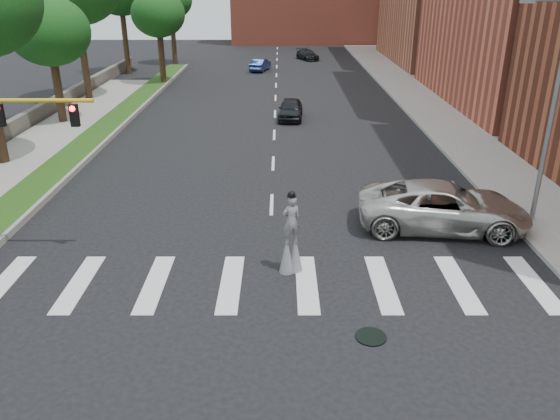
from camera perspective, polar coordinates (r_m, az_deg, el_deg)
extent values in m
plane|color=black|center=(17.78, -1.25, -9.34)|extent=(160.00, 160.00, 0.00)
cube|color=#1E4012|center=(38.14, -18.32, 7.65)|extent=(2.00, 60.00, 0.25)
cube|color=gray|center=(37.83, -16.80, 7.73)|extent=(0.20, 60.00, 0.28)
cube|color=gray|center=(42.85, 16.66, 9.41)|extent=(5.00, 90.00, 0.18)
cube|color=#524D46|center=(41.86, -24.84, 8.59)|extent=(0.50, 56.00, 1.10)
cylinder|color=black|center=(16.32, 9.47, -12.93)|extent=(0.90, 0.90, 0.04)
cylinder|color=slate|center=(24.07, 26.50, 8.62)|extent=(0.20, 0.20, 9.00)
cylinder|color=slate|center=(23.19, 26.60, 19.03)|extent=(1.80, 0.12, 0.12)
cube|color=slate|center=(22.83, 24.43, 19.22)|extent=(0.50, 0.18, 0.12)
cylinder|color=gold|center=(20.38, -25.98, 10.25)|extent=(5.20, 0.14, 0.14)
cube|color=black|center=(20.74, -27.25, 8.78)|extent=(0.28, 0.18, 0.75)
cube|color=black|center=(19.73, -20.69, 9.23)|extent=(0.28, 0.18, 0.75)
cylinder|color=#FF0C0C|center=(19.59, -20.89, 9.87)|extent=(0.18, 0.06, 0.18)
cylinder|color=black|center=(19.18, 1.60, -4.88)|extent=(0.07, 0.07, 1.08)
cylinder|color=black|center=(19.07, 0.70, -5.04)|extent=(0.07, 0.07, 1.08)
cone|color=slate|center=(19.11, 1.60, -4.53)|extent=(0.52, 0.52, 1.35)
cone|color=slate|center=(19.01, 0.70, -4.68)|extent=(0.52, 0.52, 1.35)
imported|color=slate|center=(18.50, 1.19, -1.08)|extent=(0.75, 0.61, 1.76)
sphere|color=black|center=(18.13, 1.21, 1.62)|extent=(0.26, 0.26, 0.26)
cylinder|color=black|center=(18.15, 1.21, 1.48)|extent=(0.34, 0.34, 0.02)
cube|color=yellow|center=(18.43, 1.04, 0.46)|extent=(0.22, 0.05, 0.10)
imported|color=beige|center=(23.18, 16.68, 0.34)|extent=(7.17, 3.94, 1.90)
imported|color=black|center=(40.44, 1.12, 10.51)|extent=(1.98, 4.34, 1.45)
imported|color=navy|center=(62.49, -2.07, 14.93)|extent=(2.37, 4.27, 1.33)
imported|color=black|center=(71.39, 2.89, 15.90)|extent=(3.15, 4.57, 1.23)
cylinder|color=black|center=(41.67, -22.17, 11.67)|extent=(0.56, 0.56, 4.92)
ellipsoid|color=#113913|center=(41.20, -22.99, 16.84)|extent=(5.39, 5.39, 4.58)
cylinder|color=black|center=(49.28, -19.83, 14.90)|extent=(0.56, 0.56, 7.22)
cylinder|color=black|center=(62.43, -15.86, 16.70)|extent=(0.56, 0.56, 6.94)
cylinder|color=black|center=(55.02, -12.26, 15.37)|extent=(0.56, 0.56, 5.22)
ellipsoid|color=#113913|center=(54.67, -12.61, 19.37)|extent=(4.97, 4.97, 4.22)
cylinder|color=black|center=(68.58, -11.07, 17.20)|extent=(0.56, 0.56, 5.94)
ellipsoid|color=#113913|center=(68.30, -11.36, 20.71)|extent=(4.94, 4.94, 4.20)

